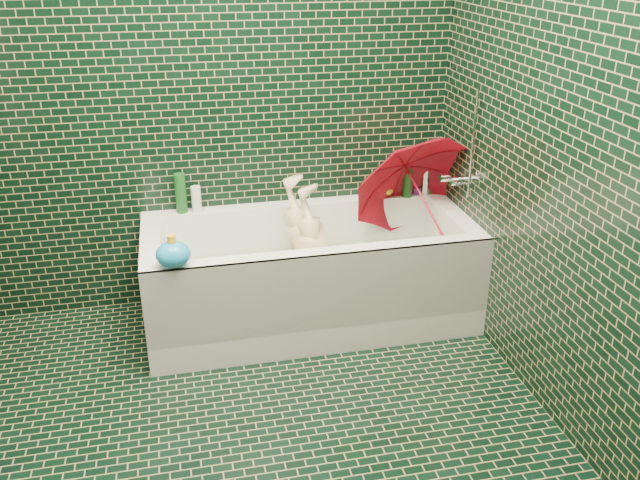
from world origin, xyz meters
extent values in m
plane|color=black|center=(0.00, 0.00, 0.00)|extent=(2.80, 2.80, 0.00)
plane|color=black|center=(0.00, 1.40, 1.25)|extent=(2.80, 0.00, 2.80)
plane|color=black|center=(0.00, -1.40, 1.25)|extent=(2.80, 0.00, 2.80)
plane|color=black|center=(1.30, 0.00, 1.25)|extent=(0.00, 2.80, 2.80)
cube|color=white|center=(0.45, 1.02, 0.07)|extent=(1.70, 0.75, 0.15)
cube|color=white|center=(0.45, 1.35, 0.35)|extent=(1.70, 0.10, 0.40)
cube|color=white|center=(0.45, 0.70, 0.35)|extent=(1.70, 0.10, 0.40)
cube|color=white|center=(1.25, 1.02, 0.35)|extent=(0.10, 0.55, 0.40)
cube|color=white|center=(-0.35, 1.02, 0.35)|extent=(0.10, 0.55, 0.40)
cube|color=white|center=(0.45, 0.66, 0.28)|extent=(1.70, 0.02, 0.55)
cube|color=#42D129|center=(0.45, 1.02, 0.16)|extent=(1.35, 0.47, 0.01)
cube|color=silver|center=(0.45, 1.02, 0.30)|extent=(1.48, 0.53, 0.00)
cylinder|color=silver|center=(1.28, 1.02, 0.73)|extent=(0.14, 0.05, 0.05)
cylinder|color=silver|center=(1.20, 1.08, 0.73)|extent=(0.05, 0.04, 0.04)
cylinder|color=silver|center=(1.27, 0.92, 0.95)|extent=(0.01, 0.01, 0.55)
imported|color=beige|center=(0.49, 1.05, 0.31)|extent=(1.03, 0.53, 0.41)
imported|color=red|center=(1.08, 1.04, 0.62)|extent=(0.86, 0.92, 0.98)
imported|color=white|center=(1.25, 1.34, 0.55)|extent=(0.10, 0.10, 0.24)
imported|color=#54207A|center=(1.16, 1.32, 0.55)|extent=(0.10, 0.10, 0.18)
imported|color=#164E1A|center=(1.21, 1.32, 0.55)|extent=(0.13, 0.13, 0.15)
cylinder|color=#164E1A|center=(1.08, 1.31, 0.67)|extent=(0.06, 0.06, 0.25)
cylinder|color=silver|center=(1.19, 1.32, 0.65)|extent=(0.06, 0.06, 0.19)
cylinder|color=#164E1A|center=(-0.18, 1.35, 0.66)|extent=(0.06, 0.06, 0.22)
cylinder|color=white|center=(-0.10, 1.34, 0.62)|extent=(0.06, 0.06, 0.14)
ellipsoid|color=#FFB01A|center=(0.95, 1.34, 0.59)|extent=(0.10, 0.09, 0.07)
sphere|color=#FFB01A|center=(0.99, 1.34, 0.63)|extent=(0.05, 0.05, 0.05)
cone|color=orange|center=(1.02, 1.35, 0.63)|extent=(0.02, 0.02, 0.02)
ellipsoid|color=#1788D7|center=(-0.24, 0.68, 0.62)|extent=(0.18, 0.16, 0.12)
cylinder|color=#FFB01A|center=(-0.24, 0.68, 0.69)|extent=(0.04, 0.04, 0.04)
camera|label=1|loc=(-0.19, -2.11, 1.92)|focal=38.00mm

